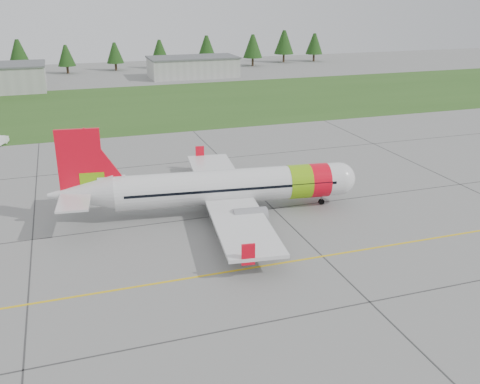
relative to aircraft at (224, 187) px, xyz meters
name	(u,v)px	position (x,y,z in m)	size (l,w,h in m)	color
ground	(247,326)	(-4.59, -20.84, -2.87)	(320.00, 320.00, 0.00)	gray
aircraft	(224,187)	(0.00, 0.00, 0.00)	(32.76, 30.40, 9.94)	silver
grass_strip	(118,107)	(-4.59, 61.16, -2.85)	(320.00, 50.00, 0.03)	#30561E
taxi_guideline	(216,274)	(-4.59, -12.84, -2.85)	(120.00, 0.25, 0.02)	gold
hangar_east	(193,68)	(20.41, 97.16, -0.27)	(24.00, 12.00, 5.20)	#A8A8A3
treeline	(95,54)	(-4.59, 117.16, 2.13)	(160.00, 8.00, 10.00)	#1C3F14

